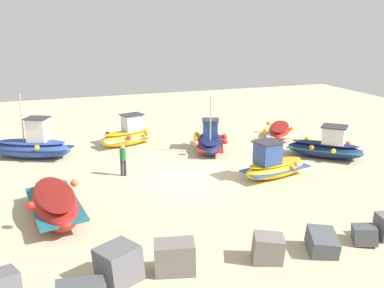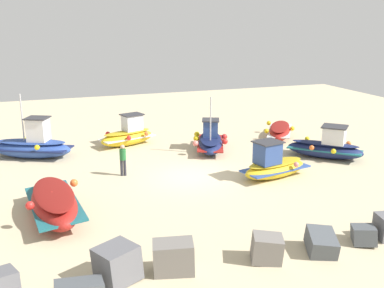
% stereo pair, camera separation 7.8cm
% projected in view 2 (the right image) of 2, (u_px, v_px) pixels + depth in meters
% --- Properties ---
extents(ground_plane, '(51.50, 51.50, 0.00)m').
position_uv_depth(ground_plane, '(192.00, 177.00, 23.20)').
color(ground_plane, beige).
extents(fishing_boat_0, '(2.87, 4.29, 3.35)m').
position_uv_depth(fishing_boat_0, '(210.00, 141.00, 27.70)').
color(fishing_boat_0, navy).
rests_on(fishing_boat_0, ground_plane).
extents(fishing_boat_1, '(4.84, 3.57, 3.66)m').
position_uv_depth(fishing_boat_1, '(32.00, 146.00, 26.21)').
color(fishing_boat_1, '#2D4C9E').
rests_on(fishing_boat_1, ground_plane).
extents(fishing_boat_2, '(3.88, 2.13, 1.92)m').
position_uv_depth(fishing_boat_2, '(274.00, 165.00, 22.96)').
color(fishing_boat_2, gold).
rests_on(fishing_boat_2, ground_plane).
extents(fishing_boat_3, '(2.19, 4.88, 1.25)m').
position_uv_depth(fishing_boat_3, '(54.00, 203.00, 18.37)').
color(fishing_boat_3, maroon).
rests_on(fishing_boat_3, ground_plane).
extents(fishing_boat_4, '(3.76, 2.35, 1.95)m').
position_uv_depth(fishing_boat_4, '(128.00, 135.00, 28.77)').
color(fishing_boat_4, gold).
rests_on(fishing_boat_4, ground_plane).
extents(fishing_boat_5, '(3.42, 4.24, 0.87)m').
position_uv_depth(fishing_boat_5, '(280.00, 131.00, 30.75)').
color(fishing_boat_5, maroon).
rests_on(fishing_boat_5, ground_plane).
extents(fishing_boat_6, '(4.07, 4.02, 1.94)m').
position_uv_depth(fishing_boat_6, '(326.00, 147.00, 26.14)').
color(fishing_boat_6, navy).
rests_on(fishing_boat_6, ground_plane).
extents(person_walking, '(0.32, 0.32, 1.61)m').
position_uv_depth(person_walking, '(123.00, 158.00, 23.15)').
color(person_walking, '#2D2D38').
rests_on(person_walking, ground_plane).
extents(breakwater_rocks, '(18.37, 2.47, 1.28)m').
position_uv_depth(breakwater_rocks, '(286.00, 245.00, 15.35)').
color(breakwater_rocks, slate).
rests_on(breakwater_rocks, ground_plane).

